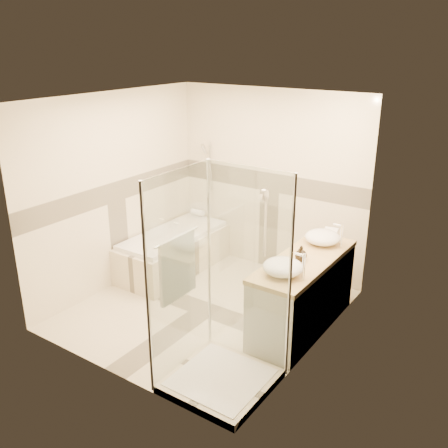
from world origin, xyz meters
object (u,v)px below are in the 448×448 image
Objects in this scene: amenity_bottle_a at (300,255)px; amenity_bottle_b at (301,253)px; vessel_sink_near at (322,237)px; vessel_sink_far at (283,267)px; shower_enclosure at (215,331)px; vanity at (303,293)px; bathtub at (174,249)px.

amenity_bottle_b reaches higher than amenity_bottle_a.
vessel_sink_far reaches higher than vessel_sink_near.
shower_enclosure is 12.34× the size of amenity_bottle_b.
vanity is 0.69m from vessel_sink_far.
bathtub is 2.26m from amenity_bottle_a.
vessel_sink_far reaches higher than amenity_bottle_a.
vessel_sink_far is 2.75× the size of amenity_bottle_a.
vessel_sink_far is 0.38m from amenity_bottle_a.
shower_enclosure is at bearing -108.87° from vessel_sink_far.
vessel_sink_near reaches higher than amenity_bottle_a.
vessel_sink_near is (0.27, 1.77, 0.43)m from shower_enclosure.
bathtub is 0.83× the size of shower_enclosure.
vessel_sink_near is at bearing 90.00° from amenity_bottle_b.
amenity_bottle_b is (0.27, 1.21, 0.43)m from shower_enclosure.
vessel_sink_far is at bearing -90.00° from amenity_bottle_b.
bathtub is 2.22m from vessel_sink_near.
bathtub is at bearing 158.89° from vessel_sink_far.
shower_enclosure is 1.84m from vessel_sink_near.
shower_enclosure is at bearing -41.10° from bathtub.
amenity_bottle_b is (0.00, 0.03, 0.01)m from amenity_bottle_a.
amenity_bottle_b is (0.00, 0.41, 0.00)m from vessel_sink_far.
vanity is at bearing 77.21° from amenity_bottle_a.
amenity_bottle_b is (-0.02, -0.06, 0.51)m from vanity.
vanity is 4.01× the size of vessel_sink_near.
vanity is 0.79× the size of shower_enclosure.
amenity_bottle_a reaches higher than bathtub.
vessel_sink_near is 2.44× the size of amenity_bottle_b.
shower_enclosure is 0.95m from vessel_sink_far.
amenity_bottle_a is (2.13, -0.44, 0.62)m from bathtub.
vessel_sink_far is (0.27, 0.80, 0.43)m from shower_enclosure.
vessel_sink_far is at bearing 71.13° from shower_enclosure.
amenity_bottle_b is at bearing 90.00° from amenity_bottle_a.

